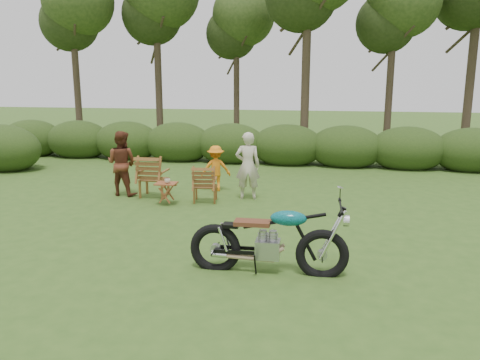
% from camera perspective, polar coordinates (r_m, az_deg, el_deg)
% --- Properties ---
extents(ground, '(80.00, 80.00, 0.00)m').
position_cam_1_polar(ground, '(7.89, -1.46, -9.11)').
color(ground, '#304F1A').
rests_on(ground, ground).
extents(tree_line, '(22.52, 11.62, 8.14)m').
position_cam_1_polar(tree_line, '(16.97, 8.03, 15.12)').
color(tree_line, '#342A1C').
rests_on(tree_line, ground).
extents(motorcycle, '(2.30, 0.96, 1.29)m').
position_cam_1_polar(motorcycle, '(7.25, 3.37, -11.10)').
color(motorcycle, '#0C9AA2').
rests_on(motorcycle, ground).
extents(lawn_chair_right, '(0.71, 0.71, 0.89)m').
position_cam_1_polar(lawn_chair_right, '(11.29, -4.23, -2.63)').
color(lawn_chair_right, brown).
rests_on(lawn_chair_right, ground).
extents(lawn_chair_left, '(0.75, 0.75, 1.05)m').
position_cam_1_polar(lawn_chair_left, '(11.96, -10.36, -1.97)').
color(lawn_chair_left, brown).
rests_on(lawn_chair_left, ground).
extents(side_table, '(0.53, 0.45, 0.52)m').
position_cam_1_polar(side_table, '(11.07, -8.95, -1.65)').
color(side_table, brown).
rests_on(side_table, ground).
extents(cup, '(0.18, 0.18, 0.11)m').
position_cam_1_polar(cup, '(10.96, -8.84, -0.11)').
color(cup, '#C1B69F').
rests_on(cup, side_table).
extents(adult_a, '(0.66, 0.50, 1.65)m').
position_cam_1_polar(adult_a, '(11.55, 0.93, -2.27)').
color(adult_a, beige).
rests_on(adult_a, ground).
extents(adult_b, '(0.86, 0.70, 1.63)m').
position_cam_1_polar(adult_b, '(12.29, -14.03, -1.76)').
color(adult_b, '#5B2B1A').
rests_on(adult_b, ground).
extents(child, '(0.87, 0.66, 1.20)m').
position_cam_1_polar(child, '(12.39, -2.94, -1.30)').
color(child, orange).
rests_on(child, ground).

